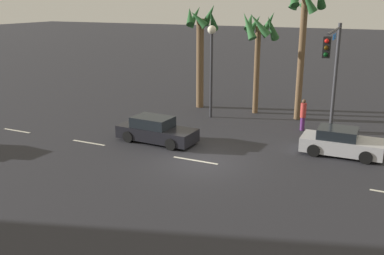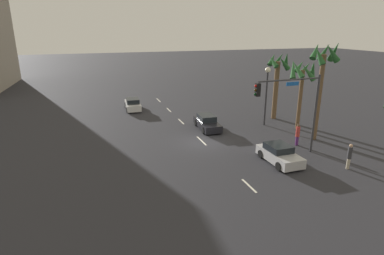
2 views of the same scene
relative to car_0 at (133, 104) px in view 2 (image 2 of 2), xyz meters
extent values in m
plane|color=#28282D|center=(13.79, 4.21, -0.66)|extent=(220.00, 220.00, 0.00)
cube|color=silver|center=(-4.21, 4.21, -0.66)|extent=(2.38, 0.14, 0.01)
cube|color=silver|center=(1.61, 4.21, -0.66)|extent=(2.05, 0.14, 0.01)
cube|color=silver|center=(6.98, 4.21, -0.66)|extent=(2.15, 0.14, 0.01)
cube|color=silver|center=(13.48, 4.21, -0.66)|extent=(2.39, 0.14, 0.01)
cube|color=silver|center=(22.45, 4.21, -0.66)|extent=(1.93, 0.14, 0.01)
cube|color=silver|center=(-0.06, 0.00, -0.13)|extent=(4.33, 1.90, 0.74)
cube|color=black|center=(0.20, -0.01, 0.51)|extent=(2.11, 1.59, 0.54)
cylinder|color=black|center=(-1.41, -0.73, -0.34)|extent=(0.65, 0.25, 0.64)
cylinder|color=black|center=(-1.34, 0.86, -0.34)|extent=(0.65, 0.25, 0.64)
cylinder|color=black|center=(1.22, -0.86, -0.34)|extent=(0.65, 0.25, 0.64)
cylinder|color=black|center=(1.30, 0.73, -0.34)|extent=(0.65, 0.25, 0.64)
cube|color=#B7B7BC|center=(19.82, 8.18, -0.15)|extent=(3.98, 1.85, 0.71)
cube|color=black|center=(19.59, 8.18, 0.46)|extent=(1.92, 1.61, 0.50)
cylinder|color=black|center=(21.04, 9.05, -0.34)|extent=(0.64, 0.23, 0.64)
cylinder|color=black|center=(21.06, 7.34, -0.34)|extent=(0.64, 0.23, 0.64)
cylinder|color=black|center=(18.59, 9.02, -0.34)|extent=(0.64, 0.23, 0.64)
cylinder|color=black|center=(18.60, 7.32, -0.34)|extent=(0.64, 0.23, 0.64)
cube|color=black|center=(10.32, 5.98, -0.16)|extent=(4.53, 1.95, 0.69)
cube|color=black|center=(10.05, 5.99, 0.46)|extent=(2.21, 1.61, 0.56)
cylinder|color=black|center=(11.74, 6.70, -0.34)|extent=(0.65, 0.26, 0.64)
cylinder|color=black|center=(11.65, 5.10, -0.34)|extent=(0.65, 0.26, 0.64)
cylinder|color=black|center=(8.99, 6.85, -0.34)|extent=(0.65, 0.26, 0.64)
cylinder|color=black|center=(8.90, 5.25, -0.34)|extent=(0.65, 0.26, 0.64)
cylinder|color=#38383D|center=(18.76, 11.89, 2.52)|extent=(0.20, 0.20, 6.37)
cylinder|color=#38383D|center=(18.85, 9.17, 5.45)|extent=(0.30, 5.44, 0.12)
cube|color=black|center=(18.94, 6.46, 4.88)|extent=(0.33, 0.33, 0.95)
sphere|color=red|center=(18.94, 6.28, 5.17)|extent=(0.20, 0.20, 0.20)
sphere|color=#392605|center=(18.94, 6.28, 4.87)|extent=(0.20, 0.20, 0.20)
sphere|color=black|center=(18.94, 6.28, 4.57)|extent=(0.20, 0.20, 0.20)
cube|color=#1959B2|center=(18.84, 9.45, 5.13)|extent=(0.08, 1.10, 0.28)
cylinder|color=#2D2D33|center=(10.92, 12.18, 2.08)|extent=(0.18, 0.18, 5.48)
sphere|color=#F2EACC|center=(10.92, 12.18, 5.10)|extent=(0.56, 0.56, 0.56)
cylinder|color=#59266B|center=(17.12, 11.73, -0.26)|extent=(0.32, 0.32, 0.80)
cylinder|color=#BF3833|center=(17.12, 11.73, 0.57)|extent=(0.42, 0.42, 0.87)
sphere|color=brown|center=(17.12, 11.73, 1.13)|extent=(0.24, 0.24, 0.24)
cylinder|color=#B2A58C|center=(22.40, 12.25, -0.26)|extent=(0.27, 0.27, 0.80)
cylinder|color=#333338|center=(22.40, 12.25, 0.58)|extent=(0.37, 0.37, 0.88)
sphere|color=tan|center=(22.40, 12.25, 1.14)|extent=(0.24, 0.24, 0.24)
cylinder|color=brown|center=(9.06, 14.52, 2.51)|extent=(0.53, 0.53, 6.34)
cone|color=#235628|center=(9.93, 14.66, 5.59)|extent=(0.82, 1.73, 1.64)
cone|color=#235628|center=(9.45, 15.25, 5.93)|extent=(1.54, 1.18, 1.66)
cone|color=#235628|center=(8.42, 14.98, 5.79)|extent=(1.21, 1.38, 1.64)
cone|color=#235628|center=(8.42, 14.17, 5.85)|extent=(1.14, 1.46, 1.47)
cone|color=#235628|center=(9.21, 13.85, 5.68)|extent=(1.48, 0.86, 1.35)
cylinder|color=brown|center=(16.27, 14.22, 3.16)|extent=(0.42, 0.42, 7.65)
cone|color=#235628|center=(17.18, 14.21, 7.18)|extent=(0.58, 1.63, 1.72)
cone|color=#235628|center=(16.44, 15.10, 7.21)|extent=(1.52, 0.82, 1.80)
cone|color=#235628|center=(15.67, 14.72, 7.11)|extent=(1.18, 1.26, 1.65)
cone|color=#235628|center=(15.61, 13.84, 7.21)|extent=(1.18, 1.49, 1.55)
cone|color=#235628|center=(16.57, 13.48, 6.91)|extent=(1.39, 0.99, 1.67)
cylinder|color=brown|center=(13.26, 14.59, 2.30)|extent=(0.38, 0.38, 5.94)
cone|color=#2D6633|center=(14.20, 14.45, 5.19)|extent=(0.81, 1.74, 1.78)
cone|color=#2D6633|center=(13.74, 15.31, 5.44)|extent=(1.52, 1.27, 1.72)
cone|color=#2D6633|center=(12.82, 15.12, 5.32)|extent=(1.29, 1.22, 1.46)
cone|color=#2D6633|center=(12.66, 14.57, 5.54)|extent=(0.60, 1.20, 1.30)
cone|color=#2D6633|center=(12.81, 13.78, 5.32)|extent=(1.52, 1.18, 1.89)
cone|color=#2D6633|center=(13.55, 13.77, 5.38)|extent=(1.65, 1.04, 1.69)
camera|label=1|loc=(21.94, -14.05, 6.92)|focal=40.87mm
camera|label=2|loc=(38.67, -5.13, 9.15)|focal=29.47mm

